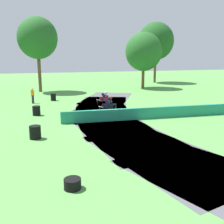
# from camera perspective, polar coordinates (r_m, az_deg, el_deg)

# --- Properties ---
(ground_plane) EXTENTS (120.00, 120.00, 0.00)m
(ground_plane) POSITION_cam_1_polar(r_m,az_deg,el_deg) (20.08, -0.79, -1.97)
(ground_plane) COLOR #569947
(track_asphalt) EXTENTS (10.11, 32.14, 0.01)m
(track_asphalt) POSITION_cam_1_polar(r_m,az_deg,el_deg) (20.34, 2.20, -1.78)
(track_asphalt) COLOR #515156
(track_asphalt) RESTS_ON ground
(safety_barrier) EXTENTS (18.94, 1.34, 0.90)m
(safety_barrier) POSITION_cam_1_polar(r_m,az_deg,el_deg) (22.03, 14.28, 0.12)
(safety_barrier) COLOR #1E8466
(safety_barrier) RESTS_ON ground
(motorcycle_lead_red) EXTENTS (1.71, 1.11, 1.42)m
(motorcycle_lead_red) POSITION_cam_1_polar(r_m,az_deg,el_deg) (26.39, -1.50, 2.91)
(motorcycle_lead_red) COLOR black
(motorcycle_lead_red) RESTS_ON ground
(motorcycle_chase_black) EXTENTS (1.71, 1.02, 1.42)m
(motorcycle_chase_black) POSITION_cam_1_polar(r_m,az_deg,el_deg) (22.93, -0.76, 1.50)
(motorcycle_chase_black) COLOR black
(motorcycle_chase_black) RESTS_ON ground
(tire_stack_near) EXTENTS (0.58, 0.58, 0.80)m
(tire_stack_near) POSITION_cam_1_polar(r_m,az_deg,el_deg) (29.83, -12.65, 3.19)
(tire_stack_near) COLOR black
(tire_stack_near) RESTS_ON ground
(tire_stack_mid_a) EXTENTS (0.64, 0.64, 0.80)m
(tire_stack_mid_a) POSITION_cam_1_polar(r_m,az_deg,el_deg) (22.78, -16.13, 0.28)
(tire_stack_mid_a) COLOR black
(tire_stack_mid_a) RESTS_ON ground
(tire_stack_mid_b) EXTENTS (0.68, 0.68, 0.80)m
(tire_stack_mid_b) POSITION_cam_1_polar(r_m,az_deg,el_deg) (16.43, -16.38, -4.25)
(tire_stack_mid_b) COLOR black
(tire_stack_mid_b) RESTS_ON ground
(tire_stack_far) EXTENTS (0.65, 0.65, 0.40)m
(tire_stack_far) POSITION_cam_1_polar(r_m,az_deg,el_deg) (10.30, -8.60, -15.17)
(tire_stack_far) COLOR black
(tire_stack_far) RESTS_ON ground
(track_marshal) EXTENTS (0.34, 0.24, 1.63)m
(track_marshal) POSITION_cam_1_polar(r_m,az_deg,el_deg) (28.54, -16.88, 3.41)
(track_marshal) COLOR #232328
(track_marshal) RESTS_ON ground
(tree_far_left) EXTENTS (6.39, 6.39, 10.82)m
(tree_far_left) POSITION_cam_1_polar(r_m,az_deg,el_deg) (49.59, 9.53, 14.95)
(tree_far_left) COLOR brown
(tree_far_left) RESTS_ON ground
(tree_far_right) EXTENTS (5.50, 5.50, 8.39)m
(tree_far_right) POSITION_cam_1_polar(r_m,az_deg,el_deg) (40.67, 6.90, 12.90)
(tree_far_right) COLOR brown
(tree_far_right) RESTS_ON ground
(tree_behind_barrier) EXTENTS (5.28, 5.28, 9.98)m
(tree_behind_barrier) POSITION_cam_1_polar(r_m,az_deg,el_deg) (37.49, -15.90, 15.20)
(tree_behind_barrier) COLOR brown
(tree_behind_barrier) RESTS_ON ground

